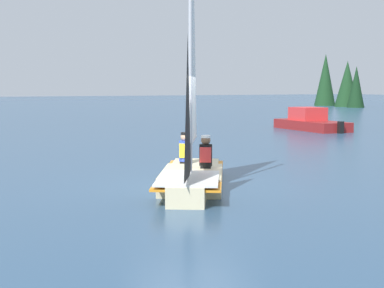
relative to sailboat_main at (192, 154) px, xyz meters
name	(u,v)px	position (x,y,z in m)	size (l,w,h in m)	color
ground_plane	(192,189)	(0.02, -0.01, -0.78)	(260.00, 260.00, 0.00)	#2D4C6B
sailboat_main	(192,154)	(0.00, 0.00, 0.00)	(4.16, 3.28, 5.50)	beige
sailor_helm	(206,158)	(-0.21, 0.47, -0.15)	(0.43, 0.41, 1.16)	black
sailor_crew	(185,154)	(-1.15, 0.42, -0.15)	(0.43, 0.41, 1.16)	black
motorboat_distant	(310,122)	(-11.87, 13.53, -0.36)	(4.94, 2.21, 1.20)	maroon
treeline_shore	(380,79)	(-32.53, 40.95, 2.48)	(17.76, 4.54, 7.47)	#193D1E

